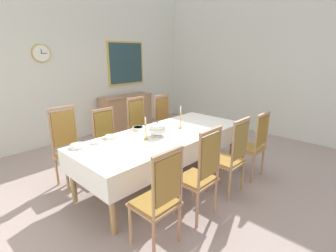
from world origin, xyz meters
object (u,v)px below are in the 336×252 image
object	(u,v)px
chair_north_b	(109,139)
spoon_primary	(103,139)
soup_tureen	(158,129)
candlestick_west	(146,131)
chair_north_a	(69,147)
chair_north_c	(141,128)
spoon_secondary	(131,131)
sideboard	(127,112)
framed_painting	(126,63)
bowl_far_right	(78,146)
chair_south_a	(159,198)
chair_south_b	(200,173)
chair_north_d	(166,121)
bowl_near_left	(111,137)
bowl_near_right	(138,128)
dining_table	(164,138)
candlestick_east	(181,119)
mounted_clock	(41,53)
bowl_far_left	(95,142)
chair_south_d	(253,144)
chair_south_c	(231,156)

from	to	relation	value
chair_north_b	spoon_primary	size ratio (longest dim) A/B	6.16
soup_tureen	candlestick_west	distance (m)	0.24
chair_north_a	chair_north_c	size ratio (longest dim) A/B	1.03
spoon_secondary	sideboard	xyz separation A→B (m)	(1.57, 2.17, -0.34)
framed_painting	bowl_far_right	bearing A→B (deg)	-137.90
chair_south_a	chair_north_a	size ratio (longest dim) A/B	0.93
chair_south_b	chair_north_d	world-z (taller)	chair_south_b
bowl_near_left	chair_north_b	bearing A→B (deg)	60.20
chair_north_a	spoon_primary	world-z (taller)	chair_north_a
chair_north_d	bowl_near_right	xyz separation A→B (m)	(-1.19, -0.51, 0.23)
dining_table	candlestick_west	bearing A→B (deg)	-180.00
candlestick_east	bowl_near_right	distance (m)	0.71
chair_north_b	spoon_secondary	size ratio (longest dim) A/B	6.18
candlestick_west	mounted_clock	xyz separation A→B (m)	(-0.20, 2.90, 1.05)
dining_table	spoon_secondary	bearing A→B (deg)	119.70
candlestick_east	framed_painting	size ratio (longest dim) A/B	0.33
chair_north_d	sideboard	bearing A→B (deg)	-98.35
chair_north_c	candlestick_west	xyz separation A→B (m)	(-0.73, -0.97, 0.32)
chair_north_a	spoon_primary	size ratio (longest dim) A/B	6.96
bowl_near_right	framed_painting	world-z (taller)	framed_painting
candlestick_east	chair_north_d	bearing A→B (deg)	55.45
candlestick_west	spoon_secondary	size ratio (longest dim) A/B	1.92
chair_south_a	soup_tureen	world-z (taller)	chair_south_a
chair_south_a	bowl_far_left	xyz separation A→B (m)	(0.12, 1.37, 0.22)
chair_north_c	chair_south_d	world-z (taller)	chair_north_c
candlestick_east	mounted_clock	xyz separation A→B (m)	(-0.96, 2.90, 1.03)
bowl_far_left	sideboard	xyz separation A→B (m)	(2.26, 2.26, -0.35)
soup_tureen	bowl_near_left	world-z (taller)	soup_tureen
bowl_far_left	framed_painting	size ratio (longest dim) A/B	0.13
chair_south_c	chair_north_b	bearing A→B (deg)	110.66
dining_table	chair_south_c	bearing A→B (deg)	-70.37
sideboard	soup_tureen	bearing A→B (deg)	61.49
dining_table	bowl_far_left	distance (m)	1.04
chair_south_a	chair_north_b	xyz separation A→B (m)	(0.70, 1.93, -0.02)
chair_north_d	mounted_clock	xyz separation A→B (m)	(-1.63, 1.93, 1.38)
chair_south_d	spoon_primary	xyz separation A→B (m)	(-1.85, 1.42, 0.22)
bowl_far_left	sideboard	world-z (taller)	sideboard
chair_south_b	spoon_primary	size ratio (longest dim) A/B	6.74
chair_south_d	soup_tureen	bearing A→B (deg)	140.99
framed_painting	bowl_near_right	bearing A→B (deg)	-124.56
spoon_primary	candlestick_east	bearing A→B (deg)	-6.43
chair_south_d	soup_tureen	world-z (taller)	chair_south_d
chair_north_b	sideboard	bearing A→B (deg)	-134.83
bowl_near_left	bowl_near_right	bearing A→B (deg)	2.71
bowl_far_left	mounted_clock	bearing A→B (deg)	81.31
spoon_secondary	framed_painting	distance (m)	3.17
bowl_far_left	bowl_near_left	bearing A→B (deg)	6.84
chair_south_a	soup_tureen	bearing A→B (deg)	46.07
sideboard	candlestick_west	bearing A→B (deg)	57.73
candlestick_east	spoon_primary	size ratio (longest dim) A/B	2.14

